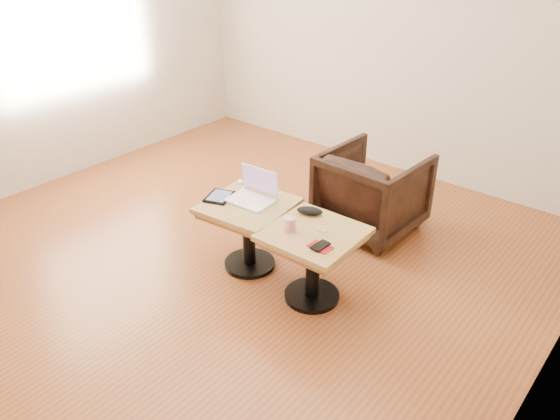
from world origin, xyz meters
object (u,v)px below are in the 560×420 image
Objects in this scene: laptop at (253,194)px; striped_cup at (290,224)px; armchair at (372,191)px; side_table_right at (313,249)px; side_table_left at (248,219)px.

laptop reaches higher than striped_cup.
armchair is (-0.06, 1.15, -0.23)m from striped_cup.
side_table_left is at bearing 177.15° from side_table_right.
armchair is at bearing 93.10° from striped_cup.
side_table_left is 1.07× the size of side_table_right.
laptop is (-0.00, 0.06, 0.18)m from side_table_left.
armchair is (0.40, 0.98, -0.23)m from laptop.
laptop is 0.44× the size of armchair.
side_table_left is 0.19m from laptop.
laptop reaches higher than side_table_left.
striped_cup is 0.13× the size of armchair.
side_table_right is at bearing 34.94° from striped_cup.
armchair is (-0.19, 1.06, -0.06)m from side_table_right.
side_table_right is 6.24× the size of striped_cup.
laptop is at bearing 160.33° from striped_cup.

